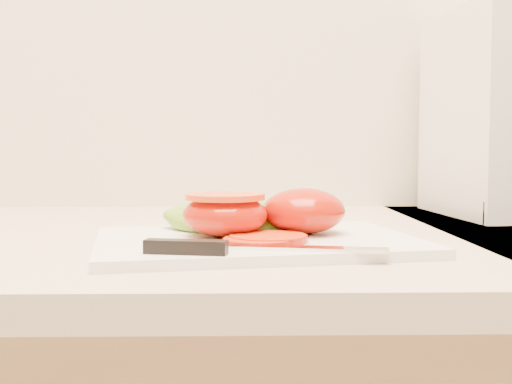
{
  "coord_description": "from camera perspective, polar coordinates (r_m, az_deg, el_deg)",
  "views": [
    {
      "loc": [
        -0.07,
        0.91,
        1.03
      ],
      "look_at": [
        -0.06,
        1.57,
        0.99
      ],
      "focal_mm": 45.0,
      "sensor_mm": 36.0,
      "label": 1
    }
  ],
  "objects": [
    {
      "name": "tomato_slice_0",
      "position": [
        0.62,
        1.08,
        -4.14
      ],
      "size": [
        0.07,
        0.07,
        0.01
      ],
      "primitive_type": "cylinder",
      "color": "#F95B1F",
      "rests_on": "cutting_board"
    },
    {
      "name": "tomato_half_cut",
      "position": [
        0.65,
        -2.76,
        -1.88
      ],
      "size": [
        0.09,
        0.09,
        0.04
      ],
      "color": "#B41200",
      "rests_on": "cutting_board"
    },
    {
      "name": "lettuce_leaf_0",
      "position": [
        0.71,
        -2.09,
        -2.14
      ],
      "size": [
        0.18,
        0.14,
        0.03
      ],
      "primitive_type": "ellipsoid",
      "rotation": [
        0.0,
        0.0,
        -0.23
      ],
      "color": "#70BA31",
      "rests_on": "cutting_board"
    },
    {
      "name": "knife",
      "position": [
        0.56,
        -2.02,
        -4.96
      ],
      "size": [
        0.21,
        0.06,
        0.01
      ],
      "rotation": [
        0.0,
        0.0,
        -0.19
      ],
      "color": "silver",
      "rests_on": "cutting_board"
    },
    {
      "name": "cutting_board",
      "position": [
        0.65,
        0.02,
        -4.45
      ],
      "size": [
        0.35,
        0.28,
        0.01
      ],
      "primitive_type": "cube",
      "rotation": [
        0.0,
        0.0,
        0.18
      ],
      "color": "white",
      "rests_on": "counter"
    },
    {
      "name": "tomato_slice_1",
      "position": [
        0.6,
        0.22,
        -4.39
      ],
      "size": [
        0.07,
        0.07,
        0.01
      ],
      "primitive_type": "cylinder",
      "color": "#F95B1F",
      "rests_on": "cutting_board"
    },
    {
      "name": "tomato_half_dome",
      "position": [
        0.68,
        4.26,
        -1.67
      ],
      "size": [
        0.09,
        0.09,
        0.05
      ],
      "primitive_type": "ellipsoid",
      "color": "#B41200",
      "rests_on": "cutting_board"
    },
    {
      "name": "lettuce_leaf_1",
      "position": [
        0.72,
        0.95,
        -2.25
      ],
      "size": [
        0.13,
        0.14,
        0.02
      ],
      "primitive_type": "ellipsoid",
      "rotation": [
        0.0,
        0.0,
        0.88
      ],
      "color": "#70BA31",
      "rests_on": "cutting_board"
    }
  ]
}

